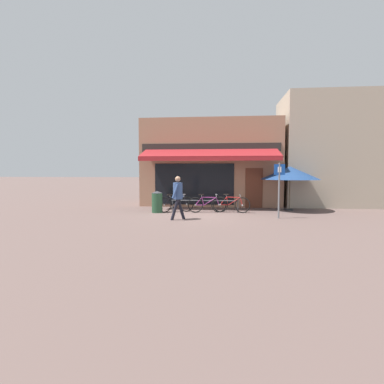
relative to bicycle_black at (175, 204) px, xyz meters
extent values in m
plane|color=brown|center=(1.09, -0.91, -0.38)|extent=(160.00, 160.00, 0.00)
cube|color=#9E7056|center=(1.56, 3.55, 2.02)|extent=(7.76, 3.00, 4.82)
cube|color=black|center=(0.71, 2.03, 0.87)|extent=(4.27, 0.04, 2.20)
cube|color=#5B2D1E|center=(3.89, 2.03, 0.67)|extent=(0.90, 0.04, 2.10)
cube|color=#282623|center=(1.56, 2.03, 2.81)|extent=(7.37, 0.06, 0.44)
cube|color=maroon|center=(1.56, 1.27, 2.49)|extent=(6.98, 1.57, 0.50)
cube|color=maroon|center=(1.56, 0.49, 2.16)|extent=(6.98, 0.03, 0.20)
cube|color=tan|center=(9.49, 4.05, 2.70)|extent=(7.70, 4.00, 6.17)
cylinder|color=#47494F|center=(1.40, 0.11, 0.17)|extent=(3.20, 0.04, 0.04)
cylinder|color=#47494F|center=(-0.15, 0.11, -0.11)|extent=(0.04, 0.04, 0.55)
cylinder|color=#47494F|center=(2.95, 0.11, -0.11)|extent=(0.04, 0.04, 0.55)
torus|color=black|center=(0.51, 0.21, -0.03)|extent=(0.70, 0.35, 0.72)
cylinder|color=#9E9EA3|center=(0.51, 0.21, -0.03)|extent=(0.09, 0.09, 0.07)
torus|color=black|center=(-0.50, -0.21, -0.03)|extent=(0.70, 0.35, 0.72)
cylinder|color=#9E9EA3|center=(-0.50, -0.21, -0.03)|extent=(0.09, 0.09, 0.07)
cylinder|color=black|center=(0.12, 0.06, 0.13)|extent=(0.57, 0.28, 0.38)
cylinder|color=black|center=(0.08, 0.05, 0.32)|extent=(0.64, 0.29, 0.05)
cylinder|color=black|center=(-0.19, -0.07, 0.14)|extent=(0.12, 0.05, 0.38)
cylinder|color=black|center=(-0.32, -0.13, -0.04)|extent=(0.37, 0.18, 0.05)
cylinder|color=black|center=(-0.37, -0.14, 0.15)|extent=(0.31, 0.18, 0.37)
cylinder|color=black|center=(0.45, 0.19, 0.14)|extent=(0.16, 0.07, 0.35)
cylinder|color=#9E9EA3|center=(-0.25, -0.08, 0.37)|extent=(0.06, 0.03, 0.11)
cube|color=black|center=(-0.26, -0.08, 0.44)|extent=(0.26, 0.19, 0.06)
cylinder|color=#9E9EA3|center=(0.39, 0.19, 0.38)|extent=(0.04, 0.04, 0.14)
cylinder|color=#9E9EA3|center=(0.39, 0.19, 0.45)|extent=(0.22, 0.49, 0.06)
torus|color=black|center=(2.06, 0.10, -0.02)|extent=(0.73, 0.21, 0.73)
cylinder|color=#9E9EA3|center=(2.06, 0.10, -0.02)|extent=(0.08, 0.08, 0.07)
torus|color=black|center=(0.97, -0.11, -0.02)|extent=(0.73, 0.21, 0.73)
cylinder|color=#9E9EA3|center=(0.97, -0.11, -0.02)|extent=(0.08, 0.08, 0.07)
cylinder|color=#892D7A|center=(1.64, 0.03, 0.14)|extent=(0.61, 0.17, 0.39)
cylinder|color=#892D7A|center=(1.60, 0.03, 0.33)|extent=(0.68, 0.16, 0.05)
cylinder|color=#892D7A|center=(1.31, -0.03, 0.15)|extent=(0.12, 0.03, 0.38)
cylinder|color=#892D7A|center=(1.16, -0.07, -0.03)|extent=(0.39, 0.11, 0.05)
cylinder|color=#892D7A|center=(1.12, -0.07, 0.16)|extent=(0.33, 0.11, 0.38)
cylinder|color=#892D7A|center=(2.00, 0.10, 0.15)|extent=(0.16, 0.04, 0.35)
cylinder|color=#9E9EA3|center=(1.25, -0.03, 0.39)|extent=(0.05, 0.03, 0.11)
cube|color=black|center=(1.24, -0.03, 0.46)|extent=(0.26, 0.15, 0.05)
cylinder|color=#9E9EA3|center=(1.94, 0.10, 0.39)|extent=(0.03, 0.04, 0.14)
cylinder|color=#9E9EA3|center=(1.94, 0.10, 0.46)|extent=(0.12, 0.52, 0.05)
torus|color=black|center=(3.15, 0.00, -0.02)|extent=(0.75, 0.29, 0.73)
cylinder|color=#9E9EA3|center=(3.15, 0.00, -0.02)|extent=(0.08, 0.08, 0.08)
torus|color=black|center=(2.13, 0.21, -0.02)|extent=(0.75, 0.29, 0.73)
cylinder|color=#9E9EA3|center=(2.13, 0.21, -0.02)|extent=(0.08, 0.08, 0.08)
cylinder|color=#B21E1E|center=(2.77, 0.10, 0.14)|extent=(0.58, 0.10, 0.39)
cylinder|color=#B21E1E|center=(2.74, 0.13, 0.33)|extent=(0.63, 0.16, 0.05)
cylinder|color=#B21E1E|center=(2.46, 0.17, 0.15)|extent=(0.11, 0.11, 0.39)
cylinder|color=#B21E1E|center=(2.31, 0.17, -0.03)|extent=(0.37, 0.11, 0.05)
cylinder|color=#B21E1E|center=(2.28, 0.20, 0.16)|extent=(0.32, 0.04, 0.38)
cylinder|color=#B21E1E|center=(3.10, 0.04, 0.15)|extent=(0.15, 0.11, 0.35)
cylinder|color=#9E9EA3|center=(2.41, 0.21, 0.39)|extent=(0.06, 0.05, 0.11)
cube|color=black|center=(2.40, 0.22, 0.46)|extent=(0.26, 0.15, 0.06)
cylinder|color=#9E9EA3|center=(3.05, 0.08, 0.39)|extent=(0.03, 0.05, 0.14)
cylinder|color=#9E9EA3|center=(3.05, 0.09, 0.46)|extent=(0.13, 0.51, 0.09)
cylinder|color=black|center=(0.55, -2.07, 0.03)|extent=(0.37, 0.17, 0.86)
cylinder|color=black|center=(0.34, -2.31, 0.03)|extent=(0.37, 0.17, 0.86)
cylinder|color=#334C7F|center=(0.45, -2.19, 0.77)|extent=(0.43, 0.43, 0.66)
sphere|color=#A87A5B|center=(0.45, -2.19, 1.24)|extent=(0.22, 0.22, 0.22)
cylinder|color=#334C7F|center=(0.38, -2.42, 0.77)|extent=(0.31, 0.21, 0.59)
cylinder|color=#334C7F|center=(0.51, -1.97, 0.77)|extent=(0.31, 0.21, 0.59)
cylinder|color=#23472D|center=(-0.82, -0.26, 0.07)|extent=(0.50, 0.50, 0.92)
cone|color=#33353A|center=(-0.82, -0.26, 0.58)|extent=(0.51, 0.51, 0.10)
cylinder|color=slate|center=(4.53, -1.47, 0.76)|extent=(0.07, 0.07, 2.29)
cube|color=#14429E|center=(4.53, -1.48, 1.62)|extent=(0.44, 0.02, 0.44)
cube|color=white|center=(4.53, -1.49, 1.62)|extent=(0.14, 0.01, 0.22)
cylinder|color=#4C3D2D|center=(5.54, 1.20, 0.68)|extent=(0.05, 0.05, 2.13)
cone|color=navy|center=(5.54, 1.20, 1.47)|extent=(2.87, 2.87, 0.64)
cylinder|color=#262628|center=(5.54, 1.20, -0.35)|extent=(0.44, 0.44, 0.06)
camera|label=1|loc=(2.20, -13.99, 1.57)|focal=28.00mm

